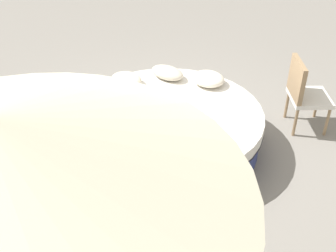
{
  "coord_description": "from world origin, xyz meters",
  "views": [
    {
      "loc": [
        -2.67,
        3.53,
        3.37
      ],
      "look_at": [
        0.0,
        0.0,
        0.31
      ],
      "focal_mm": 45.89,
      "sensor_mm": 36.0,
      "label": 1
    }
  ],
  "objects_px": {
    "patio_chair": "(304,91)",
    "throw_pillow_2": "(126,80)",
    "throw_pillow_0": "(208,79)",
    "throw_pillow_1": "(167,73)",
    "round_bed": "(168,129)",
    "throw_pillow_3": "(100,98)"
  },
  "relations": [
    {
      "from": "round_bed",
      "to": "throw_pillow_1",
      "type": "distance_m",
      "value": 0.94
    },
    {
      "from": "throw_pillow_3",
      "to": "throw_pillow_1",
      "type": "bearing_deg",
      "value": -103.44
    },
    {
      "from": "throw_pillow_1",
      "to": "patio_chair",
      "type": "height_order",
      "value": "patio_chair"
    },
    {
      "from": "throw_pillow_3",
      "to": "patio_chair",
      "type": "height_order",
      "value": "patio_chair"
    },
    {
      "from": "throw_pillow_0",
      "to": "round_bed",
      "type": "bearing_deg",
      "value": 89.21
    },
    {
      "from": "patio_chair",
      "to": "throw_pillow_2",
      "type": "bearing_deg",
      "value": -97.1
    },
    {
      "from": "round_bed",
      "to": "throw_pillow_2",
      "type": "bearing_deg",
      "value": -13.85
    },
    {
      "from": "throw_pillow_1",
      "to": "throw_pillow_2",
      "type": "distance_m",
      "value": 0.58
    },
    {
      "from": "throw_pillow_0",
      "to": "throw_pillow_1",
      "type": "height_order",
      "value": "throw_pillow_0"
    },
    {
      "from": "patio_chair",
      "to": "round_bed",
      "type": "bearing_deg",
      "value": -76.9
    },
    {
      "from": "throw_pillow_2",
      "to": "patio_chair",
      "type": "height_order",
      "value": "patio_chair"
    },
    {
      "from": "round_bed",
      "to": "throw_pillow_1",
      "type": "xyz_separation_m",
      "value": [
        0.54,
        -0.7,
        0.34
      ]
    },
    {
      "from": "throw_pillow_2",
      "to": "patio_chair",
      "type": "relative_size",
      "value": 0.45
    },
    {
      "from": "throw_pillow_2",
      "to": "patio_chair",
      "type": "distance_m",
      "value": 2.35
    },
    {
      "from": "round_bed",
      "to": "throw_pillow_3",
      "type": "distance_m",
      "value": 0.93
    },
    {
      "from": "throw_pillow_1",
      "to": "round_bed",
      "type": "bearing_deg",
      "value": 127.68
    },
    {
      "from": "throw_pillow_3",
      "to": "patio_chair",
      "type": "bearing_deg",
      "value": -136.97
    },
    {
      "from": "throw_pillow_0",
      "to": "patio_chair",
      "type": "bearing_deg",
      "value": -153.84
    },
    {
      "from": "throw_pillow_1",
      "to": "throw_pillow_2",
      "type": "bearing_deg",
      "value": 55.92
    },
    {
      "from": "throw_pillow_2",
      "to": "round_bed",
      "type": "bearing_deg",
      "value": 166.15
    },
    {
      "from": "throw_pillow_0",
      "to": "patio_chair",
      "type": "height_order",
      "value": "patio_chair"
    },
    {
      "from": "throw_pillow_0",
      "to": "throw_pillow_2",
      "type": "height_order",
      "value": "throw_pillow_0"
    }
  ]
}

